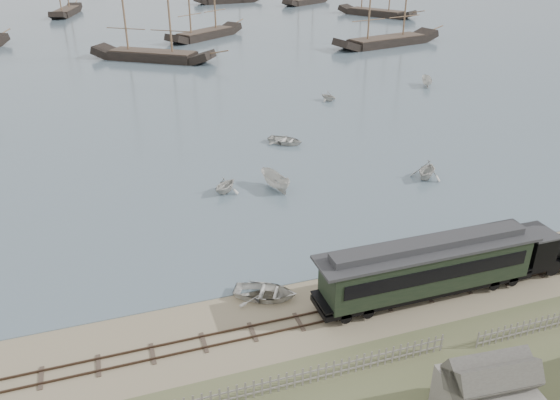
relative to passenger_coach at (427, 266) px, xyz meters
name	(u,v)px	position (x,y,z in m)	size (l,w,h in m)	color
ground	(344,292)	(-4.84, 2.00, -2.33)	(600.00, 600.00, 0.00)	gray
harbor_water	(131,3)	(-4.84, 172.00, -2.30)	(600.00, 336.00, 0.06)	#4B5E6B
rail_track	(357,309)	(-4.84, 0.00, -2.29)	(120.00, 1.80, 0.16)	#3B2A20
picket_fence_west	(287,389)	(-11.34, -5.00, -2.33)	(19.00, 0.10, 1.20)	slate
passenger_coach	(427,266)	(0.00, 0.00, 0.00)	(15.25, 2.94, 3.70)	black
beached_dinghy	(265,292)	(-10.08, 3.09, -1.89)	(4.20, 3.00, 0.87)	beige
rowboat_1	(225,185)	(-8.87, 19.61, -1.48)	(2.98, 2.57, 1.57)	beige
rowboat_2	(275,181)	(-4.29, 18.90, -1.48)	(4.06, 1.53, 1.57)	beige
rowboat_3	(285,140)	(0.55, 29.99, -1.84)	(4.08, 2.92, 0.85)	beige
rowboat_4	(427,170)	(10.54, 16.54, -1.36)	(3.45, 2.98, 1.82)	beige
rowboat_5	(427,82)	(29.63, 47.11, -1.54)	(3.74, 1.41, 1.45)	beige
rowboat_7	(329,96)	(12.00, 44.46, -1.57)	(2.64, 2.28, 1.39)	beige
schooner_2	(147,4)	(-8.50, 79.54, 7.73)	(23.51, 5.43, 20.00)	black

